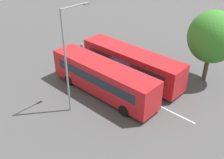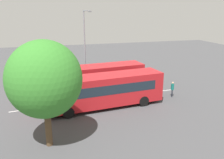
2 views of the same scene
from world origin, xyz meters
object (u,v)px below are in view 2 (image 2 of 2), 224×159
object	(u,v)px
bus_far_left	(104,90)
pedestrian	(172,88)
street_lamp	(85,43)
bus_center_left	(93,79)
depot_tree	(44,80)

from	to	relation	value
bus_far_left	pedestrian	distance (m)	7.75
pedestrian	street_lamp	bearing A→B (deg)	-10.27
bus_center_left	pedestrian	bearing A→B (deg)	-28.27
bus_center_left	pedestrian	size ratio (longest dim) A/B	7.02
pedestrian	depot_tree	world-z (taller)	depot_tree
depot_tree	pedestrian	bearing A→B (deg)	25.51
street_lamp	depot_tree	world-z (taller)	street_lamp
bus_far_left	depot_tree	bearing A→B (deg)	-139.59
depot_tree	street_lamp	bearing A→B (deg)	69.19
bus_far_left	pedestrian	world-z (taller)	bus_far_left
bus_center_left	street_lamp	bearing A→B (deg)	86.40
pedestrian	depot_tree	bearing A→B (deg)	55.89
pedestrian	bus_center_left	bearing A→B (deg)	7.62
bus_center_left	depot_tree	bearing A→B (deg)	-123.66
street_lamp	bus_far_left	bearing A→B (deg)	-3.11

